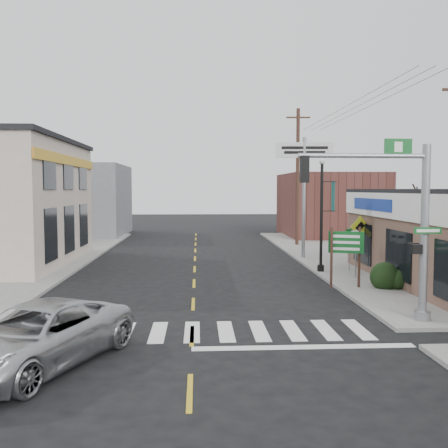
{
  "coord_description": "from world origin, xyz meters",
  "views": [
    {
      "loc": [
        0.18,
        -14.11,
        4.22
      ],
      "look_at": [
        1.24,
        6.09,
        2.8
      ],
      "focal_mm": 40.0,
      "sensor_mm": 36.0,
      "label": 1
    }
  ],
  "objects": [
    {
      "name": "sidewalk_right",
      "position": [
        9.0,
        13.0,
        0.07
      ],
      "size": [
        6.0,
        38.0,
        0.13
      ],
      "primitive_type": "cube",
      "color": "slate",
      "rests_on": "ground"
    },
    {
      "name": "bare_tree",
      "position": [
        9.57,
        5.37,
        4.06
      ],
      "size": [
        2.5,
        2.5,
        5.0
      ],
      "rotation": [
        0.0,
        0.0,
        0.18
      ],
      "color": "black",
      "rests_on": "sidewalk_right"
    },
    {
      "name": "bldg_distant_right",
      "position": [
        12.0,
        30.0,
        2.8
      ],
      "size": [
        8.0,
        10.0,
        5.6
      ],
      "primitive_type": "cube",
      "color": "#542D26",
      "rests_on": "ground"
    },
    {
      "name": "ped_crossing_sign",
      "position": [
        8.2,
        10.08,
        2.02
      ],
      "size": [
        1.08,
        0.08,
        2.77
      ],
      "rotation": [
        0.0,
        0.0,
        0.24
      ],
      "color": "gray",
      "rests_on": "sidewalk_right"
    },
    {
      "name": "fire_hydrant",
      "position": [
        7.85,
        5.78,
        0.5
      ],
      "size": [
        0.22,
        0.22,
        0.69
      ],
      "rotation": [
        0.0,
        0.0,
        -0.26
      ],
      "color": "#C7B604",
      "rests_on": "sidewalk_right"
    },
    {
      "name": "center_line",
      "position": [
        0.0,
        8.0,
        0.01
      ],
      "size": [
        0.12,
        56.0,
        0.01
      ],
      "primitive_type": "cube",
      "color": "gold",
      "rests_on": "ground"
    },
    {
      "name": "ground",
      "position": [
        0.0,
        0.0,
        0.0
      ],
      "size": [
        140.0,
        140.0,
        0.0
      ],
      "primitive_type": "plane",
      "color": "black",
      "rests_on": "ground"
    },
    {
      "name": "utility_pole_far",
      "position": [
        7.5,
        22.22,
        5.23
      ],
      "size": [
        1.73,
        0.26,
        9.94
      ],
      "rotation": [
        0.0,
        0.0,
        -0.06
      ],
      "color": "#423421",
      "rests_on": "sidewalk_right"
    },
    {
      "name": "dance_center_sign",
      "position": [
        6.5,
        15.33,
        5.49
      ],
      "size": [
        3.37,
        0.21,
        7.17
      ],
      "rotation": [
        0.0,
        0.0,
        -0.08
      ],
      "color": "gray",
      "rests_on": "sidewalk_right"
    },
    {
      "name": "shrub_back",
      "position": [
        7.93,
        6.01,
        0.58
      ],
      "size": [
        1.21,
        1.21,
        0.91
      ],
      "primitive_type": "ellipsoid",
      "color": "black",
      "rests_on": "sidewalk_right"
    },
    {
      "name": "crosswalk",
      "position": [
        0.0,
        0.4,
        0.01
      ],
      "size": [
        11.0,
        2.2,
        0.01
      ],
      "primitive_type": "cube",
      "color": "silver",
      "rests_on": "ground"
    },
    {
      "name": "sidewalk_left",
      "position": [
        -9.0,
        13.0,
        0.07
      ],
      "size": [
        6.0,
        38.0,
        0.13
      ],
      "primitive_type": "cube",
      "color": "slate",
      "rests_on": "ground"
    },
    {
      "name": "traffic_signal_pole",
      "position": [
        6.53,
        0.92,
        3.48
      ],
      "size": [
        4.44,
        0.37,
        5.62
      ],
      "rotation": [
        0.0,
        0.0,
        0.03
      ],
      "color": "gray",
      "rests_on": "sidewalk_right"
    },
    {
      "name": "bldg_distant_left",
      "position": [
        -11.0,
        32.0,
        3.2
      ],
      "size": [
        9.0,
        10.0,
        6.4
      ],
      "primitive_type": "cube",
      "color": "slate",
      "rests_on": "ground"
    },
    {
      "name": "guide_sign",
      "position": [
        6.3,
        6.11,
        1.78
      ],
      "size": [
        1.44,
        0.13,
        2.52
      ],
      "rotation": [
        0.0,
        0.0,
        -0.33
      ],
      "color": "#432A1F",
      "rests_on": "sidewalk_right"
    },
    {
      "name": "lamp_post",
      "position": [
        6.36,
        10.25,
        3.37
      ],
      "size": [
        0.73,
        0.57,
        5.59
      ],
      "rotation": [
        0.0,
        0.0,
        -0.11
      ],
      "color": "black",
      "rests_on": "sidewalk_right"
    },
    {
      "name": "suv",
      "position": [
        -3.66,
        -2.31,
        0.74
      ],
      "size": [
        4.43,
        5.89,
        1.49
      ],
      "primitive_type": "imported",
      "rotation": [
        0.0,
        0.0,
        -0.42
      ],
      "color": "#ACAFB2",
      "rests_on": "ground"
    }
  ]
}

